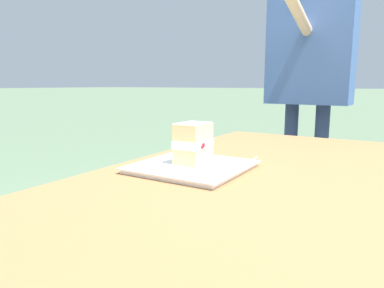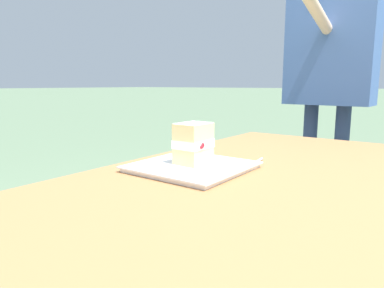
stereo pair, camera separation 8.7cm
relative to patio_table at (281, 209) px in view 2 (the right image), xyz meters
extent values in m
cylinder|color=olive|center=(-0.68, -0.41, -0.28)|extent=(0.07, 0.07, 0.64)
cube|color=olive|center=(0.00, 0.00, 0.06)|extent=(1.47, 0.93, 0.04)
cube|color=white|center=(0.07, -0.24, 0.09)|extent=(0.28, 0.28, 0.01)
cube|color=white|center=(0.07, -0.24, 0.10)|extent=(0.29, 0.29, 0.00)
cube|color=#EAD18C|center=(0.06, -0.24, 0.12)|extent=(0.10, 0.08, 0.04)
cube|color=white|center=(0.06, -0.24, 0.16)|extent=(0.10, 0.08, 0.02)
sphere|color=#B21923|center=(0.09, -0.28, 0.16)|extent=(0.02, 0.02, 0.02)
sphere|color=#B21923|center=(0.07, -0.21, 0.16)|extent=(0.02, 0.02, 0.02)
sphere|color=#B21923|center=(0.07, -0.20, 0.15)|extent=(0.01, 0.01, 0.01)
sphere|color=#B21923|center=(0.08, -0.28, 0.16)|extent=(0.01, 0.01, 0.01)
cube|color=#EAD18C|center=(0.06, -0.24, 0.19)|extent=(0.10, 0.08, 0.04)
cube|color=white|center=(0.06, -0.24, 0.21)|extent=(0.10, 0.07, 0.00)
cylinder|color=silver|center=(-0.10, -0.13, 0.09)|extent=(0.14, 0.03, 0.01)
cube|color=silver|center=(-0.02, -0.11, 0.09)|extent=(0.03, 0.03, 0.01)
cylinder|color=navy|center=(-1.10, -0.29, -0.19)|extent=(0.07, 0.07, 0.81)
cylinder|color=navy|center=(-1.10, -0.12, -0.19)|extent=(0.07, 0.07, 0.81)
cube|color=#42609E|center=(-1.10, -0.20, 0.50)|extent=(0.20, 0.44, 0.58)
cylinder|color=beige|center=(-0.86, -0.21, 0.64)|extent=(0.46, 0.07, 0.21)
camera|label=1|loc=(0.88, 0.26, 0.32)|focal=32.59mm
camera|label=2|loc=(0.83, 0.33, 0.32)|focal=32.59mm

